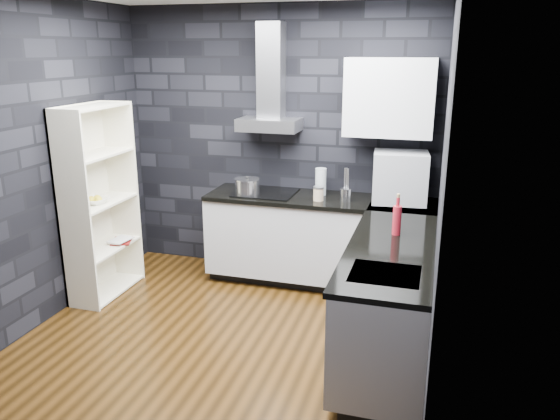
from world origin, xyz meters
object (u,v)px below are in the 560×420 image
at_px(red_bottle, 397,220).
at_px(fruit_bowl, 96,201).
at_px(glass_vase, 321,182).
at_px(utensil_crock, 346,195).
at_px(appliance_garage, 400,178).
at_px(storage_jar, 318,194).
at_px(bookshelf, 100,203).
at_px(pot, 247,187).

relative_size(red_bottle, fruit_bowl, 0.98).
distance_m(glass_vase, utensil_crock, 0.33).
distance_m(glass_vase, appliance_garage, 0.76).
height_order(storage_jar, appliance_garage, appliance_garage).
xyz_separation_m(appliance_garage, fruit_bowl, (-2.66, -0.88, -0.19)).
distance_m(utensil_crock, red_bottle, 0.99).
height_order(red_bottle, bookshelf, bookshelf).
distance_m(bookshelf, fruit_bowl, 0.07).
xyz_separation_m(red_bottle, fruit_bowl, (-2.72, 0.07, -0.08)).
bearing_deg(glass_vase, pot, -162.34).
bearing_deg(storage_jar, glass_vase, 96.81).
height_order(bookshelf, fruit_bowl, bookshelf).
distance_m(utensil_crock, appliance_garage, 0.52).
bearing_deg(utensil_crock, glass_vase, 148.61).
relative_size(storage_jar, fruit_bowl, 0.51).
height_order(glass_vase, utensil_crock, glass_vase).
relative_size(pot, glass_vase, 0.89).
distance_m(pot, bookshelf, 1.39).
height_order(storage_jar, red_bottle, red_bottle).
height_order(storage_jar, utensil_crock, utensil_crock).
xyz_separation_m(glass_vase, utensil_crock, (0.28, -0.17, -0.07)).
xyz_separation_m(glass_vase, appliance_garage, (0.75, -0.04, 0.09)).
relative_size(glass_vase, appliance_garage, 0.54).
bearing_deg(pot, utensil_crock, 2.89).
xyz_separation_m(pot, appliance_garage, (1.44, 0.18, 0.14)).
distance_m(pot, utensil_crock, 0.96).
bearing_deg(pot, bookshelf, -152.22).
distance_m(glass_vase, bookshelf, 2.10).
bearing_deg(glass_vase, bookshelf, -155.67).
distance_m(pot, storage_jar, 0.71).
distance_m(glass_vase, storage_jar, 0.22).
xyz_separation_m(glass_vase, bookshelf, (-1.91, -0.86, -0.13)).
bearing_deg(storage_jar, appliance_garage, 13.11).
bearing_deg(storage_jar, red_bottle, -45.01).
distance_m(red_bottle, fruit_bowl, 2.72).
bearing_deg(bookshelf, storage_jar, 17.08).
distance_m(storage_jar, utensil_crock, 0.25).
distance_m(appliance_garage, fruit_bowl, 2.81).
xyz_separation_m(pot, red_bottle, (1.50, -0.78, 0.03)).
height_order(appliance_garage, bookshelf, bookshelf).
relative_size(pot, red_bottle, 1.03).
xyz_separation_m(storage_jar, red_bottle, (0.79, -0.79, 0.05)).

